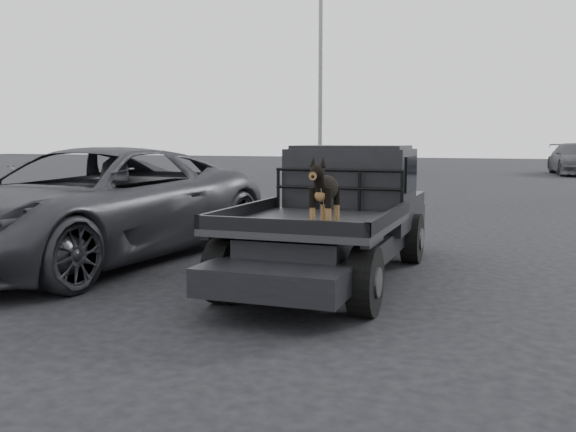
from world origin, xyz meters
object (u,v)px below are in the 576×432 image
(flatbed_ute, at_px, (334,245))
(parked_suv, at_px, (92,205))
(distant_car_a, at_px, (375,162))
(dog, at_px, (325,194))

(flatbed_ute, xyz_separation_m, parked_suv, (-3.88, -0.04, 0.42))
(flatbed_ute, bearing_deg, distant_car_a, 100.87)
(distant_car_a, bearing_deg, parked_suv, -80.45)
(parked_suv, bearing_deg, dog, -12.90)
(dog, distance_m, parked_suv, 4.45)
(flatbed_ute, distance_m, distant_car_a, 26.64)
(parked_suv, distance_m, distant_car_a, 26.22)
(dog, bearing_deg, distant_car_a, 100.92)
(parked_suv, bearing_deg, flatbed_ute, 6.57)
(dog, distance_m, distant_car_a, 28.15)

